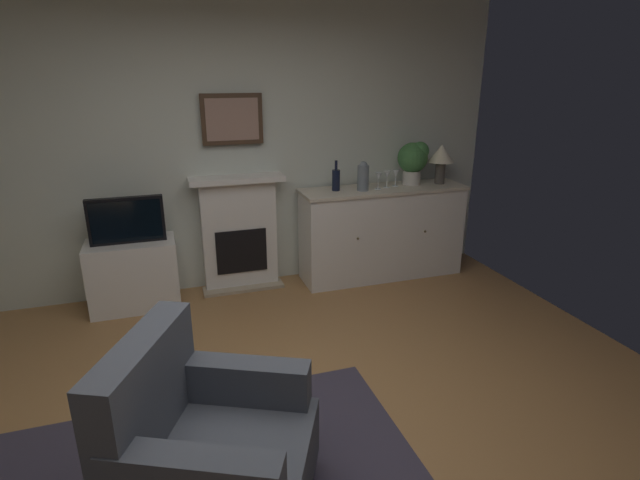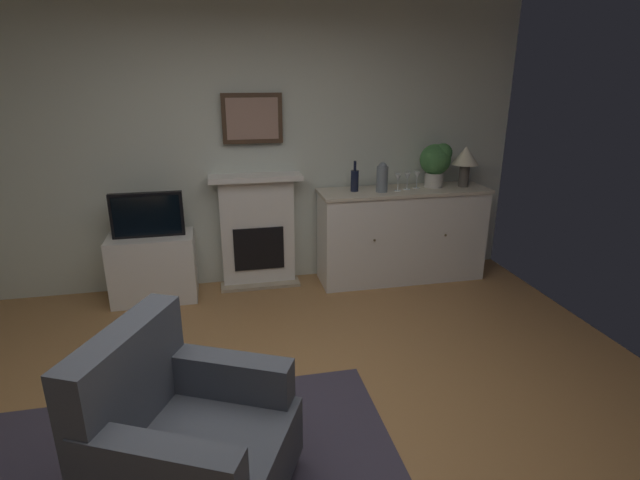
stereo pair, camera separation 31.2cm
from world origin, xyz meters
TOP-DOWN VIEW (x-y plane):
  - ground_plane at (0.00, 0.00)m, footprint 5.36×4.96m
  - wall_rear at (0.00, 2.45)m, footprint 5.36×0.06m
  - fireplace_unit at (0.05, 2.32)m, footprint 0.87×0.30m
  - framed_picture at (0.05, 2.37)m, footprint 0.55×0.04m
  - sideboard_cabinet at (1.47, 2.14)m, footprint 1.67×0.49m
  - table_lamp at (2.10, 2.14)m, footprint 0.26×0.26m
  - wine_bottle at (0.98, 2.18)m, footprint 0.08×0.08m
  - wine_glass_left at (1.39, 2.10)m, footprint 0.07×0.07m
  - wine_glass_center at (1.50, 2.14)m, footprint 0.07×0.07m
  - wine_glass_right at (1.61, 2.17)m, footprint 0.07×0.07m
  - vase_decorative at (1.23, 2.09)m, footprint 0.11×0.11m
  - tv_cabinet at (-0.92, 2.16)m, footprint 0.75×0.42m
  - tv_set at (-0.92, 2.14)m, footprint 0.62×0.07m
  - potted_plant_small at (1.81, 2.19)m, footprint 0.30×0.30m
  - armchair at (-0.53, -0.29)m, footprint 1.06×1.04m

SIDE VIEW (x-z plane):
  - ground_plane at x=0.00m, z-range -0.10..0.00m
  - tv_cabinet at x=-0.92m, z-range 0.00..0.62m
  - armchair at x=-0.53m, z-range -0.08..0.84m
  - sideboard_cabinet at x=1.47m, z-range 0.00..0.93m
  - fireplace_unit at x=0.05m, z-range 0.00..1.10m
  - tv_set at x=-0.92m, z-range 0.62..1.02m
  - wine_bottle at x=0.98m, z-range 0.89..1.18m
  - wine_glass_left at x=1.39m, z-range 0.97..1.13m
  - wine_glass_center at x=1.50m, z-range 0.97..1.13m
  - wine_glass_right at x=1.61m, z-range 0.97..1.13m
  - vase_decorative at x=1.23m, z-range 0.93..1.21m
  - potted_plant_small at x=1.81m, z-range 0.97..1.40m
  - table_lamp at x=2.10m, z-range 1.01..1.41m
  - wall_rear at x=0.00m, z-range 0.00..2.70m
  - framed_picture at x=0.05m, z-range 1.38..1.83m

